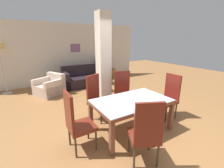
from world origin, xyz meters
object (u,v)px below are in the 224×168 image
at_px(tv_stand, 104,74).
at_px(tv_screen, 104,64).
at_px(sofa, 86,79).
at_px(bottle, 95,80).
at_px(dining_table, 131,106).
at_px(dining_chair_far_left, 97,96).
at_px(dining_chair_near_left, 146,132).
at_px(dining_chair_far_right, 123,91).
at_px(dining_chair_head_left, 76,121).
at_px(coffee_table, 99,86).
at_px(armchair, 50,87).
at_px(dining_chair_head_right, 169,95).

height_order(tv_stand, tv_screen, tv_screen).
bearing_deg(sofa, bottle, 85.62).
height_order(dining_table, tv_stand, dining_table).
xyz_separation_m(dining_chair_far_left, tv_screen, (2.16, 3.62, 0.17)).
relative_size(dining_chair_near_left, tv_screen, 1.39).
bearing_deg(tv_screen, dining_chair_far_right, 62.02).
bearing_deg(dining_table, dining_chair_head_left, 180.00).
bearing_deg(dining_chair_head_left, coffee_table, 147.04).
relative_size(dining_chair_head_left, armchair, 0.99).
height_order(dining_chair_near_left, armchair, dining_chair_near_left).
bearing_deg(tv_stand, dining_chair_head_right, -96.69).
height_order(dining_chair_far_right, dining_chair_near_left, same).
xyz_separation_m(dining_chair_near_left, sofa, (0.85, 4.69, -0.29)).
bearing_deg(tv_stand, dining_chair_far_left, -120.78).
height_order(dining_chair_far_left, tv_stand, dining_chair_far_left).
bearing_deg(dining_chair_far_right, armchair, -33.96).
bearing_deg(dining_chair_head_left, tv_screen, 146.59).
height_order(dining_table, dining_chair_far_right, dining_chair_far_right).
height_order(sofa, coffee_table, sofa).
height_order(dining_chair_near_left, tv_screen, dining_chair_near_left).
bearing_deg(coffee_table, tv_screen, 55.89).
bearing_deg(dining_chair_head_right, coffee_table, 13.63).
relative_size(bottle, tv_stand, 0.19).
distance_m(dining_chair_head_right, armchair, 4.14).
height_order(dining_chair_near_left, sofa, dining_chair_near_left).
xyz_separation_m(dining_table, coffee_table, (0.55, 2.75, -0.38)).
distance_m(dining_chair_far_right, bottle, 1.77).
bearing_deg(dining_chair_near_left, sofa, 104.83).
height_order(dining_table, dining_chair_near_left, dining_chair_near_left).
xyz_separation_m(sofa, armchair, (-1.58, -0.43, -0.03)).
relative_size(dining_chair_far_right, dining_chair_near_left, 1.00).
relative_size(dining_chair_far_left, tv_screen, 1.39).
bearing_deg(armchair, dining_chair_far_right, -175.23).
bearing_deg(armchair, coffee_table, -137.72).
height_order(sofa, tv_screen, tv_screen).
bearing_deg(dining_table, dining_chair_far_right, 66.06).
bearing_deg(tv_screen, dining_chair_near_left, 60.64).
bearing_deg(tv_screen, armchair, 14.01).
bearing_deg(dining_chair_far_right, sofa, -66.67).
distance_m(dining_table, sofa, 3.85).
bearing_deg(dining_chair_head_right, dining_chair_near_left, 118.24).
bearing_deg(tv_screen, dining_table, 61.29).
bearing_deg(dining_chair_head_left, tv_stand, 146.59).
height_order(dining_chair_far_right, dining_chair_head_right, same).
distance_m(dining_chair_head_right, tv_screen, 4.56).
height_order(dining_chair_far_right, sofa, dining_chair_far_right).
distance_m(dining_chair_far_right, armchair, 2.93).
distance_m(dining_table, dining_chair_near_left, 0.97).
xyz_separation_m(dining_table, dining_chair_head_left, (-1.23, 0.00, 0.01)).
relative_size(dining_chair_near_left, bottle, 4.86).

